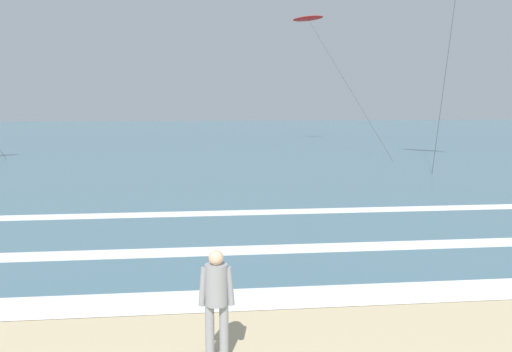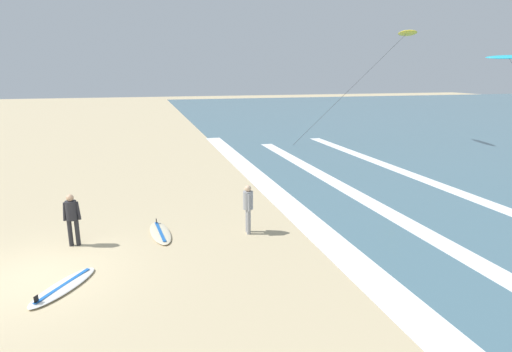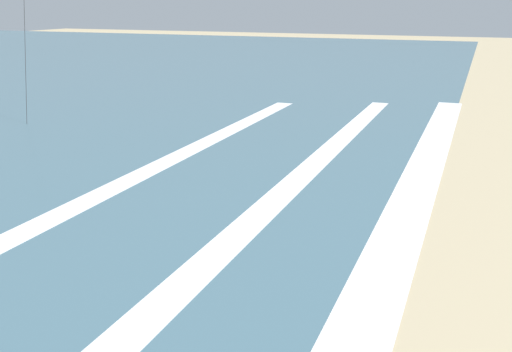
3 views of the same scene
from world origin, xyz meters
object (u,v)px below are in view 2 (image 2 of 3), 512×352
at_px(kite_yellow_high_left, 407,34).
at_px(kite_cyan_high_right, 508,57).
at_px(surfer_left_near, 72,215).
at_px(surfer_mid_group, 248,205).
at_px(surfboard_foreground_flat, 64,287).
at_px(surfboard_left_pile, 160,233).

height_order(kite_yellow_high_left, kite_cyan_high_right, kite_yellow_high_left).
height_order(surfer_left_near, surfer_mid_group, same).
height_order(surfer_mid_group, surfboard_foreground_flat, surfer_mid_group).
distance_m(surfboard_left_pile, surfboard_foreground_flat, 3.80).
bearing_deg(surfer_mid_group, kite_cyan_high_right, 121.13).
bearing_deg(surfboard_left_pile, kite_yellow_high_left, 127.33).
relative_size(surfboard_left_pile, kite_cyan_high_right, 0.33).
bearing_deg(surfer_left_near, surfboard_left_pile, 95.52).
xyz_separation_m(surfer_mid_group, surfboard_left_pile, (-0.66, -2.76, -0.91)).
height_order(surfer_left_near, kite_yellow_high_left, kite_yellow_high_left).
relative_size(surfer_mid_group, kite_yellow_high_left, 0.19).
xyz_separation_m(surfboard_left_pile, kite_cyan_high_right, (-14.41, 27.70, 6.15)).
relative_size(surfboard_foreground_flat, kite_cyan_high_right, 0.32).
bearing_deg(surfer_left_near, surfer_mid_group, 85.51).
height_order(surfboard_left_pile, kite_cyan_high_right, kite_cyan_high_right).
relative_size(surfer_left_near, surfboard_foreground_flat, 0.77).
bearing_deg(surfboard_left_pile, kite_cyan_high_right, 117.47).
bearing_deg(surfboard_left_pile, surfer_mid_group, 76.59).
bearing_deg(kite_cyan_high_right, kite_yellow_high_left, -85.31).
relative_size(surfer_left_near, surfer_mid_group, 1.00).
bearing_deg(surfer_mid_group, surfboard_left_pile, -103.41).
xyz_separation_m(surfboard_foreground_flat, kite_cyan_high_right, (-17.33, 30.13, 6.15)).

